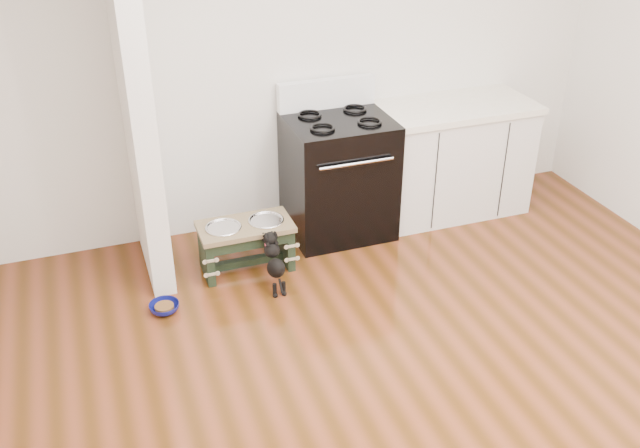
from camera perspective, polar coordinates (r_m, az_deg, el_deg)
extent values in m
plane|color=#48270C|center=(4.00, 9.44, -15.66)|extent=(5.00, 5.00, 0.00)
plane|color=silver|center=(5.34, -2.33, 13.58)|extent=(5.00, 0.00, 5.00)
cube|color=silver|center=(4.75, -14.69, 10.60)|extent=(0.15, 0.80, 2.70)
cube|color=black|center=(5.43, 1.49, 3.80)|extent=(0.76, 0.65, 0.92)
cube|color=black|center=(5.20, 2.70, 1.81)|extent=(0.58, 0.02, 0.50)
cylinder|color=silver|center=(5.02, 2.96, 4.85)|extent=(0.56, 0.02, 0.02)
cube|color=white|center=(5.45, 0.51, 10.40)|extent=(0.76, 0.08, 0.22)
torus|color=black|center=(5.06, 0.21, 7.68)|extent=(0.18, 0.18, 0.02)
torus|color=black|center=(5.18, 3.99, 8.16)|extent=(0.18, 0.18, 0.02)
torus|color=black|center=(5.31, -0.83, 8.74)|extent=(0.18, 0.18, 0.02)
torus|color=black|center=(5.42, 2.81, 9.18)|extent=(0.18, 0.18, 0.02)
cube|color=silver|center=(5.85, 10.42, 4.98)|extent=(1.20, 0.60, 0.86)
cube|color=beige|center=(5.68, 10.83, 9.15)|extent=(1.24, 0.64, 0.05)
cube|color=black|center=(5.82, 11.31, 0.56)|extent=(1.20, 0.06, 0.10)
cube|color=black|center=(5.05, -9.08, -2.53)|extent=(0.05, 0.32, 0.32)
cube|color=black|center=(5.16, -2.80, -1.41)|extent=(0.05, 0.32, 0.32)
cube|color=black|center=(4.92, -5.56, -1.59)|extent=(0.52, 0.03, 0.08)
cube|color=black|center=(5.16, -5.85, -3.00)|extent=(0.52, 0.05, 0.05)
cube|color=brown|center=(5.01, -6.01, -0.21)|extent=(0.66, 0.35, 0.04)
cylinder|color=silver|center=(4.98, -7.72, -0.48)|extent=(0.23, 0.23, 0.04)
cylinder|color=silver|center=(5.04, -4.32, 0.10)|extent=(0.23, 0.23, 0.04)
torus|color=silver|center=(4.97, -7.74, -0.27)|extent=(0.26, 0.26, 0.02)
torus|color=silver|center=(5.03, -4.33, 0.32)|extent=(0.26, 0.26, 0.02)
cylinder|color=black|center=(4.85, -3.64, -5.30)|extent=(0.03, 0.03, 0.10)
cylinder|color=black|center=(4.86, -2.93, -5.16)|extent=(0.03, 0.03, 0.10)
sphere|color=black|center=(4.86, -3.60, -5.73)|extent=(0.04, 0.04, 0.04)
sphere|color=black|center=(4.88, -2.88, -5.59)|extent=(0.04, 0.04, 0.04)
ellipsoid|color=black|center=(4.83, -3.55, -3.55)|extent=(0.12, 0.27, 0.24)
sphere|color=black|center=(4.85, -3.87, -2.09)|extent=(0.11, 0.11, 0.11)
sphere|color=black|center=(4.84, -4.00, -1.17)|extent=(0.09, 0.09, 0.09)
sphere|color=black|center=(4.89, -4.56, -0.88)|extent=(0.03, 0.03, 0.03)
sphere|color=black|center=(4.90, -3.86, -0.76)|extent=(0.03, 0.03, 0.03)
cylinder|color=black|center=(4.79, -3.16, -4.95)|extent=(0.02, 0.08, 0.09)
torus|color=#E4435C|center=(4.85, -3.94, -1.62)|extent=(0.09, 0.06, 0.08)
imported|color=navy|center=(4.82, -12.34, -6.56)|extent=(0.21, 0.21, 0.06)
cylinder|color=#4F3216|center=(4.81, -12.35, -6.51)|extent=(0.13, 0.13, 0.03)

